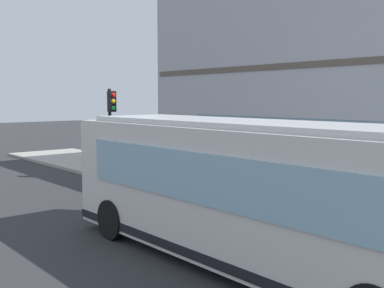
# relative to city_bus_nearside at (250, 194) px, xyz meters

# --- Properties ---
(ground) EXTENTS (120.00, 120.00, 0.00)m
(ground) POSITION_rel_city_bus_nearside_xyz_m (0.32, 2.77, -1.55)
(ground) COLOR #2D2D30
(sidewalk_curb) EXTENTS (4.35, 40.00, 0.15)m
(sidewalk_curb) POSITION_rel_city_bus_nearside_xyz_m (5.10, 2.77, -1.48)
(sidewalk_curb) COLOR #9E9991
(sidewalk_curb) RESTS_ON ground
(city_bus_nearside) EXTENTS (2.63, 10.05, 3.07)m
(city_bus_nearside) POSITION_rel_city_bus_nearside_xyz_m (0.00, 0.00, 0.00)
(city_bus_nearside) COLOR silver
(city_bus_nearside) RESTS_ON ground
(traffic_light_down_block) EXTENTS (0.32, 0.49, 3.80)m
(traffic_light_down_block) POSITION_rel_city_bus_nearside_xyz_m (3.44, 11.25, 1.25)
(traffic_light_down_block) COLOR black
(traffic_light_down_block) RESTS_ON sidewalk_curb
(pedestrian_near_building_entrance) EXTENTS (0.32, 0.32, 1.62)m
(pedestrian_near_building_entrance) POSITION_rel_city_bus_nearside_xyz_m (4.96, 9.55, -0.48)
(pedestrian_near_building_entrance) COLOR #8C3F8C
(pedestrian_near_building_entrance) RESTS_ON sidewalk_curb
(pedestrian_walking_along_curb) EXTENTS (0.32, 0.32, 1.60)m
(pedestrian_walking_along_curb) POSITION_rel_city_bus_nearside_xyz_m (4.65, 5.02, -0.49)
(pedestrian_walking_along_curb) COLOR silver
(pedestrian_walking_along_curb) RESTS_ON sidewalk_curb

